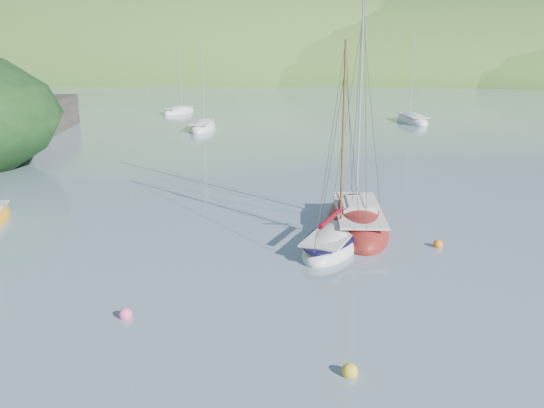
# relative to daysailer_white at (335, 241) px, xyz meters

# --- Properties ---
(ground) EXTENTS (700.00, 700.00, 0.00)m
(ground) POSITION_rel_daysailer_white_xyz_m (-4.83, -8.90, -0.23)
(ground) COLOR slate
(ground) RESTS_ON ground
(shoreline_hills) EXTENTS (690.00, 135.00, 56.00)m
(shoreline_hills) POSITION_rel_daysailer_white_xyz_m (-14.49, 163.53, -0.23)
(shoreline_hills) COLOR #365E24
(shoreline_hills) RESTS_ON ground
(daysailer_white) EXTENTS (4.26, 7.18, 10.39)m
(daysailer_white) POSITION_rel_daysailer_white_xyz_m (0.00, 0.00, 0.00)
(daysailer_white) COLOR silver
(daysailer_white) RESTS_ON ground
(sloop_red) EXTENTS (3.75, 9.34, 13.55)m
(sloop_red) POSITION_rel_daysailer_white_xyz_m (1.14, 3.08, 0.01)
(sloop_red) COLOR maroon
(sloop_red) RESTS_ON ground
(distant_sloop_a) EXTENTS (3.01, 7.67, 10.78)m
(distant_sloop_a) POSITION_rel_daysailer_white_xyz_m (-15.44, 38.87, -0.05)
(distant_sloop_a) COLOR silver
(distant_sloop_a) RESTS_ON ground
(distant_sloop_b) EXTENTS (4.58, 8.46, 11.46)m
(distant_sloop_b) POSITION_rel_daysailer_white_xyz_m (8.78, 47.99, -0.04)
(distant_sloop_b) COLOR silver
(distant_sloop_b) RESTS_ON ground
(distant_sloop_c) EXTENTS (4.36, 6.96, 9.37)m
(distant_sloop_c) POSITION_rel_daysailer_white_xyz_m (-22.37, 54.46, -0.06)
(distant_sloop_c) COLOR silver
(distant_sloop_c) RESTS_ON ground
(mooring_buoys) EXTENTS (12.78, 12.70, 0.49)m
(mooring_buoys) POSITION_rel_daysailer_white_xyz_m (-0.83, -7.19, -0.11)
(mooring_buoys) COLOR gold
(mooring_buoys) RESTS_ON ground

